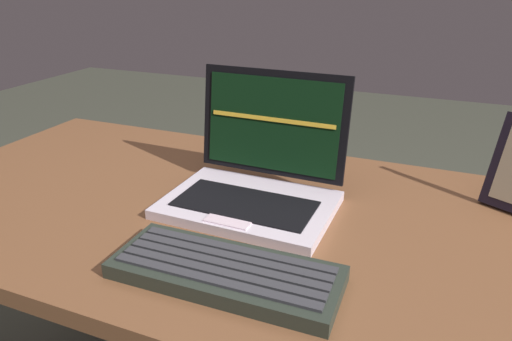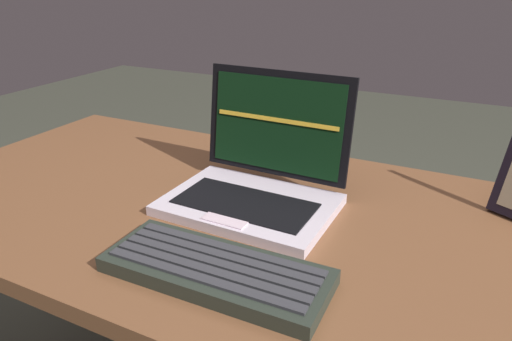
# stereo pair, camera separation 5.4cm
# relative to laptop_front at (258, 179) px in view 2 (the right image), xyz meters

# --- Properties ---
(desk) EXTENTS (1.62, 0.69, 0.73)m
(desk) POSITION_rel_laptop_front_xyz_m (0.10, -0.04, -0.15)
(desk) COLOR brown
(desk) RESTS_ON ground
(laptop_front) EXTENTS (0.31, 0.25, 0.24)m
(laptop_front) POSITION_rel_laptop_front_xyz_m (0.00, 0.00, 0.00)
(laptop_front) COLOR silver
(laptop_front) RESTS_ON desk
(external_keyboard) EXTENTS (0.33, 0.13, 0.03)m
(external_keyboard) POSITION_rel_laptop_front_xyz_m (0.05, -0.24, -0.04)
(external_keyboard) COLOR #293129
(external_keyboard) RESTS_ON desk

